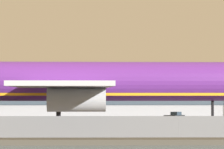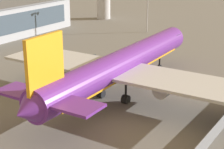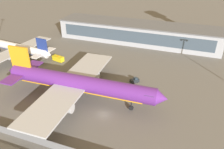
% 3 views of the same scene
% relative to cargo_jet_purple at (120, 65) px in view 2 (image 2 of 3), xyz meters
% --- Properties ---
extents(ground_plane, '(500.00, 500.00, 0.00)m').
position_rel_cargo_jet_purple_xyz_m(ground_plane, '(10.43, -4.22, -5.91)').
color(ground_plane, '#66635E').
extents(cargo_jet_purple, '(53.07, 45.36, 15.48)m').
position_rel_cargo_jet_purple_xyz_m(cargo_jet_purple, '(0.00, 0.00, 0.00)').
color(cargo_jet_purple, '#602889').
rests_on(cargo_jet_purple, ground).
extents(baggage_tug, '(3.40, 3.38, 1.80)m').
position_rel_cargo_jet_purple_xyz_m(baggage_tug, '(14.08, 16.17, -5.10)').
color(baggage_tug, '#1E2328').
rests_on(baggage_tug, ground).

